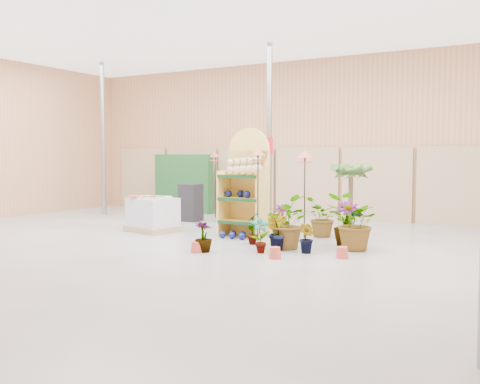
% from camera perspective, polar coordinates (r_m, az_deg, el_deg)
% --- Properties ---
extents(room, '(15.20, 12.10, 4.70)m').
position_cam_1_polar(room, '(10.95, -2.90, 6.21)').
color(room, gray).
rests_on(room, ground).
extents(display_shelf, '(1.00, 0.64, 2.38)m').
position_cam_1_polar(display_shelf, '(11.77, 0.72, 0.57)').
color(display_shelf, '#DBB656').
rests_on(display_shelf, ground).
extents(teddy_bears, '(0.88, 0.24, 0.39)m').
position_cam_1_polar(teddy_bears, '(11.64, 0.62, 2.59)').
color(teddy_bears, tan).
rests_on(teddy_bears, display_shelf).
extents(gazing_balls_shelf, '(0.87, 0.30, 0.17)m').
position_cam_1_polar(gazing_balls_shelf, '(11.66, 0.40, -0.22)').
color(gazing_balls_shelf, '#0F1755').
rests_on(gazing_balls_shelf, display_shelf).
extents(gazing_balls_floor, '(0.63, 0.39, 0.15)m').
position_cam_1_polar(gazing_balls_floor, '(11.46, -0.61, -4.60)').
color(gazing_balls_floor, '#0F1755').
rests_on(gazing_balls_floor, ground).
extents(pallet_stack, '(1.28, 1.14, 0.82)m').
position_cam_1_polar(pallet_stack, '(12.65, -9.27, -2.37)').
color(pallet_stack, tan).
rests_on(pallet_stack, ground).
extents(charcoal_planters, '(0.50, 0.50, 1.00)m').
position_cam_1_polar(charcoal_planters, '(14.47, -5.28, -1.13)').
color(charcoal_planters, black).
rests_on(charcoal_planters, ground).
extents(trellis_stock, '(2.00, 0.30, 1.80)m').
position_cam_1_polar(trellis_stock, '(16.65, -6.03, 0.91)').
color(trellis_stock, '#1B4921').
rests_on(trellis_stock, ground).
extents(offer_sign, '(0.50, 0.08, 2.20)m').
position_cam_1_polar(offer_sign, '(12.70, 2.50, 3.00)').
color(offer_sign, gray).
rests_on(offer_sign, ground).
extents(bird_table_front, '(0.34, 0.34, 1.92)m').
position_cam_1_polar(bird_table_front, '(11.01, 1.93, 3.94)').
color(bird_table_front, black).
rests_on(bird_table_front, ground).
extents(bird_table_right, '(0.34, 0.34, 1.87)m').
position_cam_1_polar(bird_table_right, '(10.83, 6.94, 3.69)').
color(bird_table_right, black).
rests_on(bird_table_right, ground).
extents(bird_table_back, '(0.34, 0.34, 1.87)m').
position_cam_1_polar(bird_table_back, '(15.13, -2.67, 3.77)').
color(bird_table_back, black).
rests_on(bird_table_back, ground).
extents(palm, '(0.70, 0.70, 1.70)m').
position_cam_1_polar(palm, '(11.69, 11.76, 2.25)').
color(palm, brown).
rests_on(palm, ground).
extents(potted_plant_0, '(0.31, 0.40, 0.68)m').
position_cam_1_polar(potted_plant_0, '(10.69, 1.35, -3.80)').
color(potted_plant_0, '#3A6028').
rests_on(potted_plant_0, ground).
extents(potted_plant_1, '(0.45, 0.40, 0.69)m').
position_cam_1_polar(potted_plant_1, '(10.03, 3.80, -4.29)').
color(potted_plant_1, '#3A6028').
rests_on(potted_plant_1, ground).
extents(potted_plant_2, '(1.19, 1.20, 1.01)m').
position_cam_1_polar(potted_plant_2, '(10.23, 4.81, -3.22)').
color(potted_plant_2, '#3A6028').
rests_on(potted_plant_2, ground).
extents(potted_plant_3, '(0.67, 0.67, 0.88)m').
position_cam_1_polar(potted_plant_3, '(10.69, 11.27, -3.33)').
color(potted_plant_3, '#3A6028').
rests_on(potted_plant_3, ground).
extents(potted_plant_4, '(0.45, 0.35, 0.78)m').
position_cam_1_polar(potted_plant_4, '(11.20, 12.06, -3.28)').
color(potted_plant_4, '#3A6028').
rests_on(potted_plant_4, ground).
extents(potted_plant_5, '(0.35, 0.37, 0.54)m').
position_cam_1_polar(potted_plant_5, '(11.19, 4.42, -3.83)').
color(potted_plant_5, '#3A6028').
rests_on(potted_plant_5, ground).
extents(potted_plant_6, '(0.81, 0.90, 0.87)m').
position_cam_1_polar(potted_plant_6, '(11.75, 8.80, -2.68)').
color(potted_plant_6, '#3A6028').
rests_on(potted_plant_6, ground).
extents(potted_plant_7, '(0.36, 0.36, 0.58)m').
position_cam_1_polar(potted_plant_7, '(9.88, -3.91, -4.75)').
color(potted_plant_7, '#3A6028').
rests_on(potted_plant_7, ground).
extents(potted_plant_8, '(0.42, 0.41, 0.66)m').
position_cam_1_polar(potted_plant_8, '(9.76, 2.17, -4.61)').
color(potted_plant_8, '#3A6028').
rests_on(potted_plant_8, ground).
extents(potted_plant_9, '(0.40, 0.39, 0.57)m').
position_cam_1_polar(potted_plant_9, '(9.78, 7.17, -4.89)').
color(potted_plant_9, '#3A6028').
rests_on(potted_plant_9, ground).
extents(potted_plant_10, '(1.26, 1.23, 1.06)m').
position_cam_1_polar(potted_plant_10, '(10.20, 11.93, -3.19)').
color(potted_plant_10, '#3A6028').
rests_on(potted_plant_10, ground).
extents(potted_plant_11, '(0.49, 0.49, 0.68)m').
position_cam_1_polar(potted_plant_11, '(12.00, 4.47, -2.96)').
color(potted_plant_11, '#3A6028').
rests_on(potted_plant_11, ground).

